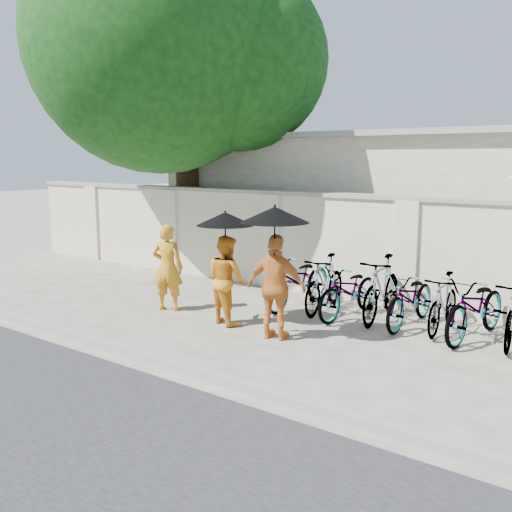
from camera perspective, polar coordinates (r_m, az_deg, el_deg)
The scene contains 17 objects.
ground at distance 9.42m, azimuth -4.25°, elevation -7.29°, with size 80.00×80.00×0.00m, color #AA9F8F.
kerb at distance 8.26m, azimuth -12.10°, elevation -9.54°, with size 40.00×0.16×0.12m, color gray.
compound_wall at distance 11.27m, azimuth 10.32°, elevation 0.63°, with size 20.00×0.30×2.00m, color silver.
building_behind at distance 14.38m, azimuth 20.79°, elevation 4.51°, with size 14.00×6.00×3.20m, color beige.
shade_tree at distance 13.88m, azimuth -8.16°, elevation 19.38°, with size 6.70×6.20×8.20m.
monk_left at distance 10.50m, azimuth -8.83°, elevation -1.14°, with size 0.58×0.38×1.59m, color orange.
monk_center at distance 9.57m, azimuth -2.97°, elevation -2.36°, with size 0.73×0.57×1.50m, color orange.
parasol_center at distance 9.32m, azimuth -3.10°, elevation 3.73°, with size 0.96×0.96×1.04m.
monk_right at distance 8.70m, azimuth 2.04°, elevation -3.15°, with size 0.96×0.40×1.63m, color orange.
parasol_right at distance 8.44m, azimuth 1.89°, elevation 4.16°, with size 1.04×1.04×1.13m.
bike_0 at distance 10.64m, azimuth 4.30°, elevation -2.42°, with size 0.69×1.97×1.03m, color #878BA1.
bike_1 at distance 10.40m, azimuth 6.88°, elevation -2.75°, with size 0.49×1.72×1.03m, color #878BA1.
bike_2 at distance 10.11m, azimuth 9.35°, elevation -3.41°, with size 0.63×1.82×0.95m, color #878BA1.
bike_3 at distance 9.99m, azimuth 12.45°, elevation -3.20°, with size 0.52×1.86×1.12m, color #878BA1.
bike_4 at distance 9.79m, azimuth 15.25°, elevation -4.09°, with size 0.63×1.80×0.94m, color #878BA1.
bike_5 at distance 9.61m, azimuth 18.22°, elevation -4.49°, with size 0.44×1.57×0.95m, color #878BA1.
bike_6 at distance 9.39m, azimuth 21.19°, elevation -4.77°, with size 0.68×1.94×1.02m, color #878BA1.
Camera 1 is at (5.91, -6.79, 2.76)m, focal length 40.00 mm.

